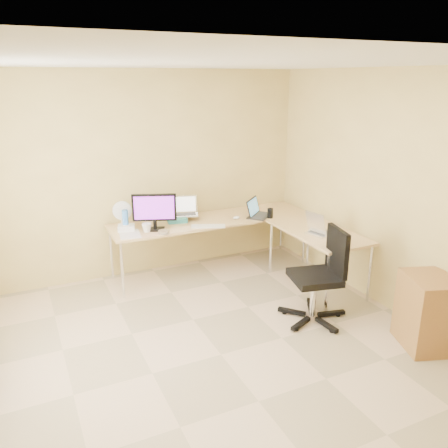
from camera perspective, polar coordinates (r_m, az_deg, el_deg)
name	(u,v)px	position (r m, az deg, el deg)	size (l,w,h in m)	color
floor	(221,355)	(4.47, -0.37, -16.02)	(4.50, 4.50, 0.00)	tan
ceiling	(220,63)	(3.71, -0.45, 19.50)	(4.50, 4.50, 0.00)	white
wall_back	(147,175)	(5.95, -9.61, 6.06)	(4.50, 4.50, 0.00)	#D3BB6F
wall_front	(440,368)	(2.26, 25.42, -16.00)	(4.50, 4.50, 0.00)	#D3BB6F
wall_right	(403,197)	(5.12, 21.49, 3.12)	(4.50, 4.50, 0.00)	#D3BB6F
desk_main	(212,245)	(6.08, -1.53, -2.61)	(2.65, 0.70, 0.73)	tan
desk_return	(317,259)	(5.74, 11.55, -4.27)	(0.70, 1.30, 0.73)	tan
monitor	(154,212)	(5.52, -8.69, 1.50)	(0.53, 0.17, 0.45)	black
book_stack	(176,218)	(5.93, -5.99, 0.75)	(0.24, 0.33, 0.06)	teal
laptop_center	(184,206)	(5.91, -5.06, 2.21)	(0.37, 0.28, 0.24)	silver
laptop_black	(259,208)	(6.05, 4.45, 2.05)	(0.38, 0.28, 0.24)	black
keyboard	(208,226)	(5.63, -1.98, -0.27)	(0.42, 0.12, 0.02)	silver
mouse	(236,218)	(5.95, 1.56, 0.80)	(0.10, 0.06, 0.03)	white
mug	(147,228)	(5.51, -9.64, -0.47)	(0.11, 0.11, 0.11)	silver
cd_stack	(164,232)	(5.44, -7.53, -1.00)	(0.14, 0.14, 0.03)	silver
water_bottle	(125,220)	(5.61, -12.23, 0.48)	(0.07, 0.07, 0.25)	#3A7AD0
papers	(130,234)	(5.48, -11.71, -1.25)	(0.24, 0.34, 0.01)	silver
white_box	(126,228)	(5.61, -12.11, -0.47)	(0.19, 0.14, 0.07)	silver
desk_fan	(122,214)	(5.77, -12.67, 1.17)	(0.23, 0.23, 0.29)	white
black_cup	(270,213)	(6.01, 5.79, 1.35)	(0.08, 0.08, 0.13)	black
laptop_return	(322,224)	(5.48, 12.14, -0.05)	(0.27, 0.34, 0.23)	silver
office_chair	(315,277)	(4.91, 11.26, -6.48)	(0.61, 0.61, 1.02)	black
cabinet	(427,312)	(4.83, 24.05, -10.02)	(0.42, 0.52, 0.72)	#AA5938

